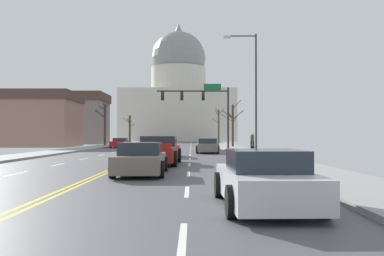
{
  "coord_description": "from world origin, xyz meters",
  "views": [
    {
      "loc": [
        3.64,
        -30.28,
        1.57
      ],
      "look_at": [
        3.57,
        22.77,
        2.5
      ],
      "focal_mm": 38.18,
      "sensor_mm": 36.0,
      "label": 1
    }
  ],
  "objects_px": {
    "signal_gantry": "(203,102)",
    "sedan_oncoming_00": "(121,143)",
    "sedan_oncoming_01": "(158,142)",
    "bicycle_parked": "(253,148)",
    "pedestrian_00": "(253,141)",
    "sedan_near_04": "(142,160)",
    "sedan_near_05": "(265,180)",
    "sedan_near_00": "(208,145)",
    "sedan_near_01": "(208,146)",
    "pickup_truck_near_03": "(158,151)",
    "street_lamp_right": "(252,84)",
    "sedan_near_02": "(165,149)"
  },
  "relations": [
    {
      "from": "sedan_near_04",
      "to": "bicycle_parked",
      "type": "bearing_deg",
      "value": 67.51
    },
    {
      "from": "signal_gantry",
      "to": "sedan_oncoming_00",
      "type": "relative_size",
      "value": 1.69
    },
    {
      "from": "signal_gantry",
      "to": "street_lamp_right",
      "type": "distance_m",
      "value": 15.92
    },
    {
      "from": "sedan_near_05",
      "to": "pedestrian_00",
      "type": "distance_m",
      "value": 28.27
    },
    {
      "from": "sedan_near_00",
      "to": "sedan_oncoming_00",
      "type": "bearing_deg",
      "value": 137.77
    },
    {
      "from": "street_lamp_right",
      "to": "sedan_oncoming_01",
      "type": "relative_size",
      "value": 1.83
    },
    {
      "from": "sedan_near_05",
      "to": "sedan_near_02",
      "type": "bearing_deg",
      "value": 99.88
    },
    {
      "from": "sedan_near_04",
      "to": "sedan_oncoming_00",
      "type": "height_order",
      "value": "sedan_near_04"
    },
    {
      "from": "sedan_near_02",
      "to": "bicycle_parked",
      "type": "bearing_deg",
      "value": 29.33
    },
    {
      "from": "sedan_oncoming_00",
      "to": "bicycle_parked",
      "type": "bearing_deg",
      "value": -51.87
    },
    {
      "from": "sedan_near_01",
      "to": "bicycle_parked",
      "type": "bearing_deg",
      "value": -35.59
    },
    {
      "from": "signal_gantry",
      "to": "pedestrian_00",
      "type": "xyz_separation_m",
      "value": [
        4.3,
        -7.58,
        -4.18
      ]
    },
    {
      "from": "pickup_truck_near_03",
      "to": "sedan_oncoming_01",
      "type": "distance_m",
      "value": 40.15
    },
    {
      "from": "sedan_near_04",
      "to": "sedan_near_05",
      "type": "height_order",
      "value": "sedan_near_04"
    },
    {
      "from": "sedan_near_00",
      "to": "bicycle_parked",
      "type": "relative_size",
      "value": 2.66
    },
    {
      "from": "sedan_oncoming_01",
      "to": "pedestrian_00",
      "type": "distance_m",
      "value": 27.34
    },
    {
      "from": "sedan_oncoming_01",
      "to": "sedan_near_01",
      "type": "bearing_deg",
      "value": -75.97
    },
    {
      "from": "sedan_near_00",
      "to": "sedan_near_02",
      "type": "relative_size",
      "value": 1.05
    },
    {
      "from": "street_lamp_right",
      "to": "pedestrian_00",
      "type": "bearing_deg",
      "value": 81.42
    },
    {
      "from": "sedan_oncoming_01",
      "to": "bicycle_parked",
      "type": "height_order",
      "value": "sedan_oncoming_01"
    },
    {
      "from": "sedan_near_02",
      "to": "signal_gantry",
      "type": "bearing_deg",
      "value": 78.43
    },
    {
      "from": "pickup_truck_near_03",
      "to": "bicycle_parked",
      "type": "xyz_separation_m",
      "value": [
        6.79,
        11.05,
        -0.21
      ]
    },
    {
      "from": "sedan_oncoming_00",
      "to": "bicycle_parked",
      "type": "relative_size",
      "value": 2.65
    },
    {
      "from": "sedan_near_02",
      "to": "sedan_oncoming_00",
      "type": "bearing_deg",
      "value": 108.05
    },
    {
      "from": "street_lamp_right",
      "to": "pedestrian_00",
      "type": "relative_size",
      "value": 5.22
    },
    {
      "from": "sedan_near_01",
      "to": "sedan_near_05",
      "type": "bearing_deg",
      "value": -89.42
    },
    {
      "from": "sedan_near_02",
      "to": "sedan_oncoming_00",
      "type": "distance_m",
      "value": 22.73
    },
    {
      "from": "sedan_near_04",
      "to": "sedan_oncoming_00",
      "type": "xyz_separation_m",
      "value": [
        -6.95,
        34.59,
        -0.02
      ]
    },
    {
      "from": "sedan_oncoming_01",
      "to": "pedestrian_00",
      "type": "relative_size",
      "value": 2.85
    },
    {
      "from": "signal_gantry",
      "to": "sedan_oncoming_00",
      "type": "xyz_separation_m",
      "value": [
        -10.17,
        6.34,
        -4.66
      ]
    },
    {
      "from": "sedan_near_00",
      "to": "sedan_near_05",
      "type": "height_order",
      "value": "sedan_near_00"
    },
    {
      "from": "pickup_truck_near_03",
      "to": "sedan_near_01",
      "type": "bearing_deg",
      "value": 76.92
    },
    {
      "from": "sedan_oncoming_01",
      "to": "bicycle_parked",
      "type": "relative_size",
      "value": 2.67
    },
    {
      "from": "sedan_near_02",
      "to": "pickup_truck_near_03",
      "type": "distance_m",
      "value": 7.18
    },
    {
      "from": "bicycle_parked",
      "to": "sedan_oncoming_00",
      "type": "bearing_deg",
      "value": 128.13
    },
    {
      "from": "sedan_near_00",
      "to": "sedan_oncoming_01",
      "type": "relative_size",
      "value": 1.0
    },
    {
      "from": "signal_gantry",
      "to": "pickup_truck_near_03",
      "type": "bearing_deg",
      "value": -97.68
    },
    {
      "from": "street_lamp_right",
      "to": "pickup_truck_near_03",
      "type": "bearing_deg",
      "value": -131.83
    },
    {
      "from": "sedan_near_04",
      "to": "sedan_near_02",
      "type": "bearing_deg",
      "value": 89.6
    },
    {
      "from": "sedan_near_01",
      "to": "bicycle_parked",
      "type": "distance_m",
      "value": 4.45
    },
    {
      "from": "signal_gantry",
      "to": "bicycle_parked",
      "type": "relative_size",
      "value": 4.47
    },
    {
      "from": "signal_gantry",
      "to": "pickup_truck_near_03",
      "type": "distance_m",
      "value": 23.11
    },
    {
      "from": "signal_gantry",
      "to": "pedestrian_00",
      "type": "distance_m",
      "value": 9.66
    },
    {
      "from": "sedan_near_00",
      "to": "sedan_oncoming_00",
      "type": "height_order",
      "value": "sedan_near_00"
    },
    {
      "from": "sedan_near_00",
      "to": "bicycle_parked",
      "type": "xyz_separation_m",
      "value": [
        3.34,
        -8.13,
        -0.1
      ]
    },
    {
      "from": "signal_gantry",
      "to": "street_lamp_right",
      "type": "height_order",
      "value": "street_lamp_right"
    },
    {
      "from": "sedan_near_01",
      "to": "pedestrian_00",
      "type": "bearing_deg",
      "value": 16.51
    },
    {
      "from": "bicycle_parked",
      "to": "sedan_near_05",
      "type": "bearing_deg",
      "value": -97.88
    },
    {
      "from": "sedan_near_00",
      "to": "sedan_near_02",
      "type": "xyz_separation_m",
      "value": [
        -3.54,
        -12.0,
        -0.01
      ]
    },
    {
      "from": "sedan_near_01",
      "to": "sedan_oncoming_00",
      "type": "bearing_deg",
      "value": 124.23
    }
  ]
}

